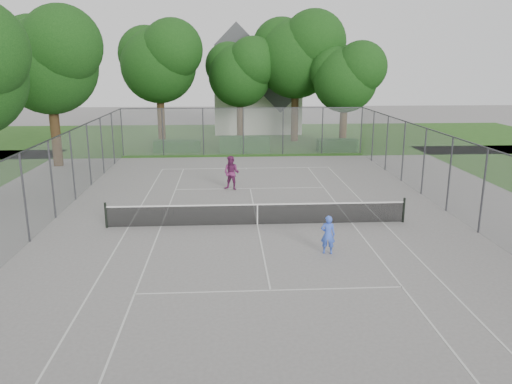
{
  "coord_description": "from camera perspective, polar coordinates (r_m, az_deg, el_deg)",
  "views": [
    {
      "loc": [
        -1.28,
        -20.36,
        6.76
      ],
      "look_at": [
        0.0,
        1.0,
        1.2
      ],
      "focal_mm": 35.0,
      "sensor_mm": 36.0,
      "label": 1
    }
  ],
  "objects": [
    {
      "name": "ground",
      "position": [
        21.49,
        0.16,
        -3.77
      ],
      "size": [
        120.0,
        120.0,
        0.0
      ],
      "primitive_type": "plane",
      "color": "slate",
      "rests_on": "ground"
    },
    {
      "name": "grass_far",
      "position": [
        46.87,
        -1.84,
        6.27
      ],
      "size": [
        60.0,
        20.0,
        0.0
      ],
      "primitive_type": "cube",
      "color": "#214915",
      "rests_on": "ground"
    },
    {
      "name": "court_markings",
      "position": [
        21.49,
        0.16,
        -3.75
      ],
      "size": [
        11.03,
        23.83,
        0.01
      ],
      "color": "beige",
      "rests_on": "ground"
    },
    {
      "name": "tennis_net",
      "position": [
        21.34,
        0.16,
        -2.47
      ],
      "size": [
        12.87,
        0.1,
        1.1
      ],
      "color": "black",
      "rests_on": "ground"
    },
    {
      "name": "perimeter_fence",
      "position": [
        20.99,
        0.16,
        0.93
      ],
      "size": [
        18.08,
        34.08,
        3.52
      ],
      "color": "#38383D",
      "rests_on": "ground"
    },
    {
      "name": "tree_far_left",
      "position": [
        43.27,
        -10.99,
        14.71
      ],
      "size": [
        7.15,
        6.53,
        10.28
      ],
      "color": "#332212",
      "rests_on": "ground"
    },
    {
      "name": "tree_far_midleft",
      "position": [
        44.01,
        -1.76,
        13.76
      ],
      "size": [
        6.23,
        5.69,
        8.95
      ],
      "color": "#332212",
      "rests_on": "ground"
    },
    {
      "name": "tree_far_midright",
      "position": [
        44.26,
        4.74,
        15.65
      ],
      "size": [
        7.72,
        7.05,
        11.1
      ],
      "color": "#332212",
      "rests_on": "ground"
    },
    {
      "name": "tree_far_right",
      "position": [
        41.51,
        10.3,
        13.04
      ],
      "size": [
        5.89,
        5.38,
        8.47
      ],
      "color": "#332212",
      "rests_on": "ground"
    },
    {
      "name": "tree_side_back",
      "position": [
        35.68,
        -22.58,
        14.01
      ],
      "size": [
        7.17,
        6.55,
        10.31
      ],
      "color": "#332212",
      "rests_on": "ground"
    },
    {
      "name": "hedge_left",
      "position": [
        39.64,
        -9.01,
        5.23
      ],
      "size": [
        3.6,
        1.08,
        0.9
      ],
      "primitive_type": "cube",
      "color": "#153F14",
      "rests_on": "ground"
    },
    {
      "name": "hedge_mid",
      "position": [
        39.0,
        -1.32,
        5.48
      ],
      "size": [
        3.86,
        1.1,
        1.21
      ],
      "primitive_type": "cube",
      "color": "#153F14",
      "rests_on": "ground"
    },
    {
      "name": "hedge_right",
      "position": [
        39.88,
        9.28,
        5.3
      ],
      "size": [
        3.14,
        1.15,
        0.94
      ],
      "primitive_type": "cube",
      "color": "#153F14",
      "rests_on": "ground"
    },
    {
      "name": "house",
      "position": [
        50.96,
        0.08,
        11.67
      ],
      "size": [
        8.35,
        6.47,
        10.4
      ],
      "color": "beige",
      "rests_on": "ground"
    },
    {
      "name": "girl_player",
      "position": [
        18.32,
        8.22,
        -4.84
      ],
      "size": [
        0.58,
        0.44,
        1.44
      ],
      "primitive_type": "imported",
      "rotation": [
        0.0,
        0.0,
        2.95
      ],
      "color": "blue",
      "rests_on": "ground"
    },
    {
      "name": "woman_player",
      "position": [
        27.21,
        -2.81,
        2.19
      ],
      "size": [
        1.12,
        1.01,
        1.87
      ],
      "primitive_type": "imported",
      "rotation": [
        0.0,
        0.0,
        -0.41
      ],
      "color": "#6B2354",
      "rests_on": "ground"
    }
  ]
}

